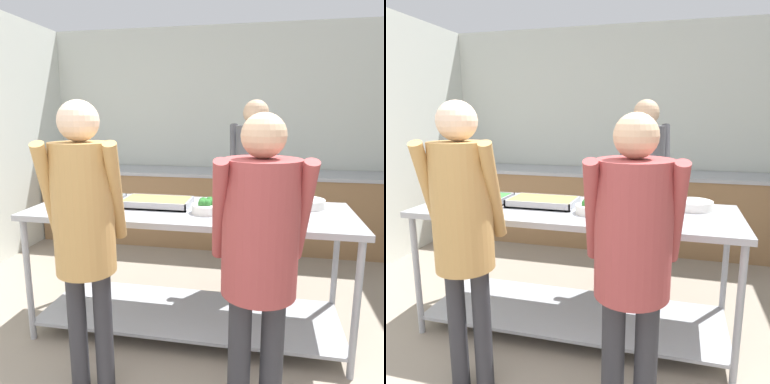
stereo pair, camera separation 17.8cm
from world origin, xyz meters
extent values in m
cube|color=silver|center=(0.00, 3.82, 1.32)|extent=(4.63, 0.06, 2.65)
cube|color=olive|center=(0.00, 3.45, 0.43)|extent=(4.47, 0.62, 0.87)
cube|color=#9EA0A8|center=(0.00, 3.45, 0.89)|extent=(4.47, 0.65, 0.04)
cube|color=black|center=(-0.03, 3.45, 0.90)|extent=(0.45, 0.46, 0.02)
cube|color=#9EA0A8|center=(0.01, 1.50, 0.91)|extent=(2.24, 0.80, 0.04)
cube|color=#9EA0A8|center=(0.01, 1.50, 0.12)|extent=(2.16, 0.72, 0.02)
cylinder|color=#9EA0A8|center=(-1.06, 1.15, 0.44)|extent=(0.04, 0.04, 0.89)
cylinder|color=#9EA0A8|center=(1.08, 1.15, 0.44)|extent=(0.04, 0.04, 0.89)
cylinder|color=#9EA0A8|center=(-1.06, 1.85, 0.44)|extent=(0.04, 0.04, 0.89)
cylinder|color=#9EA0A8|center=(1.08, 1.85, 0.44)|extent=(0.04, 0.04, 0.89)
cube|color=#9EA0A8|center=(-0.73, 1.49, 0.93)|extent=(0.42, 0.34, 0.01)
cube|color=#387A38|center=(-0.73, 1.49, 0.96)|extent=(0.40, 0.31, 0.04)
cube|color=#9EA0A8|center=(-0.73, 1.33, 0.95)|extent=(0.42, 0.01, 0.05)
cube|color=#9EA0A8|center=(-0.73, 1.65, 0.95)|extent=(0.42, 0.01, 0.05)
cube|color=#9EA0A8|center=(-0.94, 1.49, 0.95)|extent=(0.01, 0.34, 0.05)
cube|color=#9EA0A8|center=(-0.53, 1.49, 0.95)|extent=(0.01, 0.34, 0.05)
cube|color=#9EA0A8|center=(-0.24, 1.53, 0.93)|extent=(0.49, 0.29, 0.01)
cube|color=gold|center=(-0.24, 1.53, 0.96)|extent=(0.47, 0.26, 0.04)
cube|color=#9EA0A8|center=(-0.24, 1.39, 0.95)|extent=(0.49, 0.01, 0.05)
cube|color=#9EA0A8|center=(-0.24, 1.67, 0.95)|extent=(0.49, 0.01, 0.05)
cube|color=#9EA0A8|center=(-0.48, 1.53, 0.95)|extent=(0.01, 0.29, 0.05)
cube|color=#9EA0A8|center=(0.00, 1.53, 0.95)|extent=(0.01, 0.29, 0.05)
cylinder|color=silver|center=(0.15, 1.41, 0.95)|extent=(0.21, 0.21, 0.06)
sphere|color=#2D702D|center=(0.17, 1.41, 1.00)|extent=(0.05, 0.05, 0.05)
sphere|color=#2D702D|center=(0.16, 1.45, 1.00)|extent=(0.06, 0.06, 0.06)
sphere|color=#2D702D|center=(0.12, 1.43, 1.00)|extent=(0.06, 0.06, 0.06)
sphere|color=#2D702D|center=(0.12, 1.38, 1.00)|extent=(0.06, 0.06, 0.06)
sphere|color=#2D702D|center=(0.15, 1.39, 1.00)|extent=(0.06, 0.06, 0.06)
cylinder|color=#9EA0A8|center=(0.47, 1.60, 0.96)|extent=(0.23, 0.23, 0.08)
cylinder|color=#B7472D|center=(0.47, 1.60, 1.00)|extent=(0.20, 0.20, 0.01)
cylinder|color=black|center=(0.65, 1.60, 0.99)|extent=(0.14, 0.02, 0.02)
cylinder|color=white|center=(0.82, 1.70, 0.93)|extent=(0.27, 0.27, 0.01)
cylinder|color=white|center=(0.82, 1.70, 0.94)|extent=(0.26, 0.26, 0.01)
cylinder|color=white|center=(0.82, 1.70, 0.96)|extent=(0.26, 0.26, 0.01)
cylinder|color=white|center=(0.82, 1.70, 0.97)|extent=(0.26, 0.26, 0.01)
cylinder|color=white|center=(0.82, 1.70, 0.98)|extent=(0.26, 0.26, 0.01)
cylinder|color=#2D2D33|center=(-0.47, 0.72, 0.37)|extent=(0.10, 0.10, 0.75)
cylinder|color=#2D2D33|center=(-0.33, 0.76, 0.37)|extent=(0.10, 0.10, 0.75)
cylinder|color=tan|center=(-0.57, 0.70, 1.18)|extent=(0.14, 0.32, 0.56)
cylinder|color=tan|center=(-0.24, 0.78, 1.18)|extent=(0.14, 0.32, 0.56)
cylinder|color=tan|center=(-0.40, 0.74, 1.09)|extent=(0.32, 0.32, 0.69)
sphere|color=beige|center=(-0.40, 0.74, 1.54)|extent=(0.21, 0.21, 0.21)
cylinder|color=#2D2D33|center=(0.43, 0.72, 0.36)|extent=(0.12, 0.12, 0.72)
cylinder|color=#2D2D33|center=(0.59, 0.74, 0.36)|extent=(0.12, 0.12, 0.72)
cylinder|color=#993D3D|center=(0.32, 0.70, 1.12)|extent=(0.11, 0.31, 0.54)
cylinder|color=#993D3D|center=(0.70, 0.75, 1.12)|extent=(0.11, 0.31, 0.54)
cylinder|color=#993D3D|center=(0.51, 0.73, 1.05)|extent=(0.37, 0.37, 0.66)
sphere|color=tan|center=(0.51, 0.73, 1.48)|extent=(0.21, 0.21, 0.21)
cylinder|color=#2D2D33|center=(0.50, 2.16, 0.39)|extent=(0.10, 0.10, 0.77)
cylinder|color=#2D2D33|center=(0.36, 2.14, 0.39)|extent=(0.10, 0.10, 0.77)
cylinder|color=#4C4C51|center=(0.60, 2.17, 1.21)|extent=(0.11, 0.33, 0.58)
cylinder|color=#4C4C51|center=(0.26, 2.12, 1.21)|extent=(0.11, 0.33, 0.58)
cylinder|color=#4C4C51|center=(0.43, 2.15, 1.13)|extent=(0.32, 0.32, 0.71)
sphere|color=tan|center=(0.43, 2.15, 1.59)|extent=(0.21, 0.21, 0.21)
cylinder|color=#23602D|center=(0.57, 3.40, 1.00)|extent=(0.06, 0.06, 0.19)
cone|color=#23602D|center=(0.57, 3.40, 1.13)|extent=(0.06, 0.06, 0.07)
cylinder|color=black|center=(0.57, 3.40, 1.18)|extent=(0.03, 0.03, 0.02)
camera|label=1|loc=(0.52, -1.01, 1.57)|focal=35.00mm
camera|label=2|loc=(0.70, -0.97, 1.57)|focal=35.00mm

